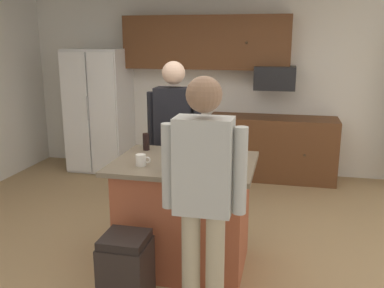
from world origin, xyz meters
TOP-DOWN VIEW (x-y plane):
  - floor at (0.00, 0.00)m, footprint 7.04×7.04m
  - back_wall at (0.00, 2.80)m, footprint 6.40×0.10m
  - cabinet_run_upper at (-0.40, 2.60)m, footprint 2.40×0.38m
  - cabinet_run_lower at (0.60, 2.48)m, footprint 1.80×0.63m
  - refrigerator at (-2.00, 2.38)m, footprint 0.85×0.76m
  - microwave_over_range at (0.60, 2.50)m, footprint 0.56×0.40m
  - kitchen_island at (-0.04, -0.18)m, footprint 1.20×0.92m
  - person_guest_left at (0.27, -0.95)m, footprint 0.57×0.23m
  - person_guest_by_door at (-0.34, 0.59)m, footprint 0.57×0.23m
  - mug_blue_stoneware at (0.18, 0.11)m, footprint 0.13×0.09m
  - glass_short_whisky at (-0.48, 0.10)m, footprint 0.06×0.06m
  - mug_ceramic_white at (-0.36, -0.39)m, footprint 0.13×0.08m
  - glass_pilsner at (-0.10, -0.49)m, footprint 0.07×0.07m
  - glass_stout_tall at (0.33, -0.18)m, footprint 0.07×0.07m
  - serving_tray at (0.03, -0.18)m, footprint 0.44×0.30m
  - trash_bin at (-0.31, -0.92)m, footprint 0.34×0.34m

SIDE VIEW (x-z plane):
  - floor at x=0.00m, z-range 0.00..0.00m
  - trash_bin at x=-0.31m, z-range 0.00..0.61m
  - cabinet_run_lower at x=0.60m, z-range 0.00..0.90m
  - kitchen_island at x=-0.04m, z-range 0.01..0.98m
  - refrigerator at x=-2.00m, z-range 0.00..1.84m
  - serving_tray at x=0.03m, z-range 0.97..1.01m
  - mug_blue_stoneware at x=0.18m, z-range 0.97..1.06m
  - mug_ceramic_white at x=-0.36m, z-range 0.97..1.07m
  - person_guest_left at x=0.27m, z-range 0.14..1.91m
  - person_guest_by_door at x=-0.34m, z-range 0.15..1.91m
  - glass_stout_tall at x=0.33m, z-range 0.97..1.11m
  - glass_pilsner at x=-0.10m, z-range 0.97..1.12m
  - glass_short_whisky at x=-0.48m, z-range 0.97..1.13m
  - back_wall at x=0.00m, z-range 0.00..2.60m
  - microwave_over_range at x=0.60m, z-range 1.29..1.61m
  - cabinet_run_upper at x=-0.40m, z-range 1.55..2.30m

